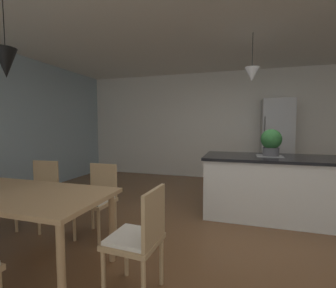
% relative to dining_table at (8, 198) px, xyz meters
% --- Properties ---
extents(ground_plane, '(10.00, 8.40, 0.04)m').
position_rel_dining_table_xyz_m(ground_plane, '(2.07, 1.27, -0.68)').
color(ground_plane, brown).
extents(ceiling_slab, '(10.00, 8.40, 0.12)m').
position_rel_dining_table_xyz_m(ceiling_slab, '(2.07, 1.27, 2.10)').
color(ceiling_slab, white).
extents(wall_back_kitchen, '(10.00, 0.12, 2.70)m').
position_rel_dining_table_xyz_m(wall_back_kitchen, '(2.07, 4.53, 0.69)').
color(wall_back_kitchen, white).
rests_on(wall_back_kitchen, ground_plane).
extents(dining_table, '(1.97, 0.86, 0.73)m').
position_rel_dining_table_xyz_m(dining_table, '(0.00, 0.00, 0.00)').
color(dining_table, tan).
rests_on(dining_table, ground_plane).
extents(chair_far_left, '(0.43, 0.43, 0.87)m').
position_rel_dining_table_xyz_m(chair_far_left, '(-0.45, 0.80, -0.19)').
color(chair_far_left, tan).
rests_on(chair_far_left, ground_plane).
extents(chair_far_right, '(0.42, 0.42, 0.87)m').
position_rel_dining_table_xyz_m(chair_far_right, '(0.44, 0.80, -0.19)').
color(chair_far_right, tan).
rests_on(chair_far_right, ground_plane).
extents(chair_kitchen_end, '(0.42, 0.42, 0.87)m').
position_rel_dining_table_xyz_m(chair_kitchen_end, '(1.35, -0.00, -0.19)').
color(chair_kitchen_end, tan).
rests_on(chair_kitchen_end, ground_plane).
extents(kitchen_island, '(2.16, 0.95, 0.91)m').
position_rel_dining_table_xyz_m(kitchen_island, '(2.67, 2.07, -0.20)').
color(kitchen_island, silver).
rests_on(kitchen_island, ground_plane).
extents(refrigerator, '(0.64, 0.67, 1.94)m').
position_rel_dining_table_xyz_m(refrigerator, '(2.89, 4.13, 0.31)').
color(refrigerator, '#B2B5B7').
rests_on(refrigerator, ground_plane).
extents(pendant_over_table, '(0.20, 0.20, 0.89)m').
position_rel_dining_table_xyz_m(pendant_over_table, '(-0.04, 0.08, 1.28)').
color(pendant_over_table, black).
extents(pendant_over_island_main, '(0.20, 0.20, 0.70)m').
position_rel_dining_table_xyz_m(pendant_over_island_main, '(2.25, 2.07, 1.44)').
color(pendant_over_island_main, black).
extents(potted_plant_on_island, '(0.29, 0.29, 0.40)m').
position_rel_dining_table_xyz_m(potted_plant_on_island, '(2.54, 2.07, 0.45)').
color(potted_plant_on_island, '#4C4C51').
rests_on(potted_plant_on_island, kitchen_island).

